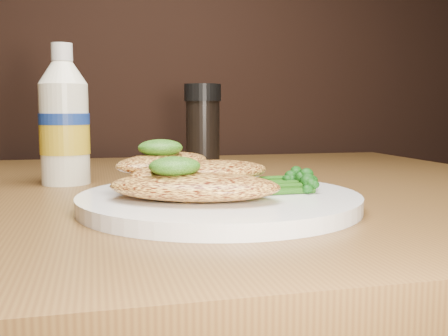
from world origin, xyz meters
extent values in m
cylinder|color=white|center=(0.12, 0.89, 0.76)|extent=(0.27, 0.27, 0.01)
ellipsoid|color=#F9BC4F|center=(0.09, 0.86, 0.78)|extent=(0.18, 0.14, 0.03)
ellipsoid|color=#F9BC4F|center=(0.10, 0.90, 0.78)|extent=(0.16, 0.11, 0.02)
ellipsoid|color=#F9BC4F|center=(0.07, 0.94, 0.79)|extent=(0.14, 0.14, 0.02)
ellipsoid|color=black|center=(0.07, 0.86, 0.80)|extent=(0.05, 0.05, 0.02)
ellipsoid|color=black|center=(0.07, 0.94, 0.81)|extent=(0.06, 0.06, 0.02)
camera|label=1|loc=(0.00, 0.40, 0.85)|focal=42.01mm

